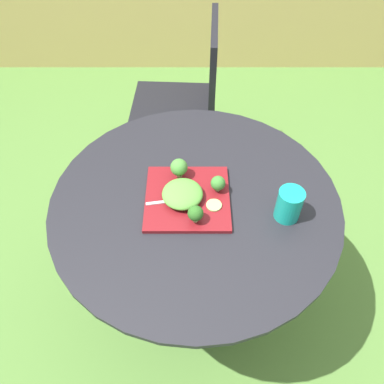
# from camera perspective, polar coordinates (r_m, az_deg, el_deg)

# --- Properties ---
(ground_plane) EXTENTS (12.00, 12.00, 0.00)m
(ground_plane) POSITION_cam_1_polar(r_m,az_deg,el_deg) (1.92, 0.40, -14.94)
(ground_plane) COLOR #4C7533
(patio_table) EXTENTS (0.97, 0.97, 0.72)m
(patio_table) POSITION_cam_1_polar(r_m,az_deg,el_deg) (1.50, 0.50, -6.85)
(patio_table) COLOR black
(patio_table) RESTS_ON ground_plane
(patio_chair) EXTENTS (0.46, 0.46, 0.90)m
(patio_chair) POSITION_cam_1_polar(r_m,az_deg,el_deg) (2.08, -0.12, 14.01)
(patio_chair) COLOR black
(patio_chair) RESTS_ON ground_plane
(salad_plate) EXTENTS (0.28, 0.28, 0.01)m
(salad_plate) POSITION_cam_1_polar(r_m,az_deg,el_deg) (1.30, -0.57, -1.03)
(salad_plate) COLOR maroon
(salad_plate) RESTS_ON patio_table
(drinking_glass) EXTENTS (0.08, 0.08, 0.11)m
(drinking_glass) POSITION_cam_1_polar(r_m,az_deg,el_deg) (1.27, 13.95, -1.98)
(drinking_glass) COLOR #149989
(drinking_glass) RESTS_ON patio_table
(fork) EXTENTS (0.15, 0.04, 0.00)m
(fork) POSITION_cam_1_polar(r_m,az_deg,el_deg) (1.29, -2.51, -1.26)
(fork) COLOR silver
(fork) RESTS_ON salad_plate
(lettuce_mound) EXTENTS (0.13, 0.14, 0.04)m
(lettuce_mound) POSITION_cam_1_polar(r_m,az_deg,el_deg) (1.28, -1.30, -0.26)
(lettuce_mound) COLOR #519338
(lettuce_mound) RESTS_ON salad_plate
(broccoli_floret_0) EXTENTS (0.06, 0.06, 0.07)m
(broccoli_floret_0) POSITION_cam_1_polar(r_m,az_deg,el_deg) (1.33, -1.80, 3.59)
(broccoli_floret_0) COLOR #99B770
(broccoli_floret_0) RESTS_ON salad_plate
(broccoli_floret_1) EXTENTS (0.05, 0.05, 0.06)m
(broccoli_floret_1) POSITION_cam_1_polar(r_m,az_deg,el_deg) (1.30, 3.89, 1.27)
(broccoli_floret_1) COLOR #99B770
(broccoli_floret_1) RESTS_ON salad_plate
(broccoli_floret_2) EXTENTS (0.05, 0.05, 0.06)m
(broccoli_floret_2) POSITION_cam_1_polar(r_m,az_deg,el_deg) (1.21, 0.62, -3.14)
(broccoli_floret_2) COLOR #99B770
(broccoli_floret_2) RESTS_ON salad_plate
(cucumber_slice_0) EXTENTS (0.05, 0.05, 0.01)m
(cucumber_slice_0) POSITION_cam_1_polar(r_m,az_deg,el_deg) (1.27, 3.30, -1.93)
(cucumber_slice_0) COLOR #8EB766
(cucumber_slice_0) RESTS_ON salad_plate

